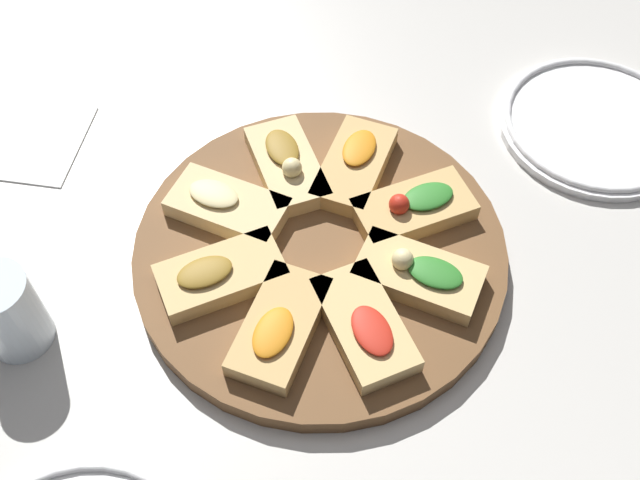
{
  "coord_description": "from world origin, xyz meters",
  "views": [
    {
      "loc": [
        0.39,
        0.2,
        0.65
      ],
      "look_at": [
        0.0,
        0.0,
        0.03
      ],
      "focal_mm": 42.0,
      "sensor_mm": 36.0,
      "label": 1
    }
  ],
  "objects_px": {
    "serving_board": "(320,252)",
    "napkin_stack": "(36,140)",
    "water_glass": "(7,312)",
    "plate_left": "(596,124)"
  },
  "relations": [
    {
      "from": "water_glass",
      "to": "serving_board",
      "type": "bearing_deg",
      "value": 134.99
    },
    {
      "from": "serving_board",
      "to": "napkin_stack",
      "type": "distance_m",
      "value": 0.37
    },
    {
      "from": "serving_board",
      "to": "napkin_stack",
      "type": "relative_size",
      "value": 3.0
    },
    {
      "from": "serving_board",
      "to": "napkin_stack",
      "type": "height_order",
      "value": "serving_board"
    },
    {
      "from": "serving_board",
      "to": "plate_left",
      "type": "distance_m",
      "value": 0.38
    },
    {
      "from": "plate_left",
      "to": "serving_board",
      "type": "bearing_deg",
      "value": -32.88
    },
    {
      "from": "water_glass",
      "to": "napkin_stack",
      "type": "bearing_deg",
      "value": -142.88
    },
    {
      "from": "serving_board",
      "to": "plate_left",
      "type": "height_order",
      "value": "serving_board"
    },
    {
      "from": "water_glass",
      "to": "plate_left",
      "type": "bearing_deg",
      "value": 141.7
    },
    {
      "from": "serving_board",
      "to": "napkin_stack",
      "type": "bearing_deg",
      "value": -88.85
    }
  ]
}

